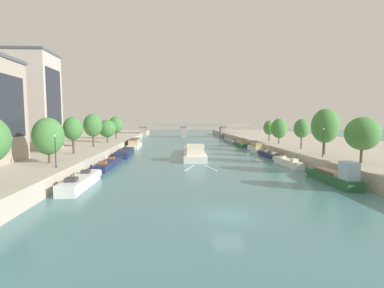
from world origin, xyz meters
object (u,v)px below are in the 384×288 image
(moored_boat_left_gap_after, at_px, (108,164))
(tree_left_nearest, at_px, (48,136))
(tree_right_far, at_px, (269,128))
(moored_boat_right_midway, at_px, (241,143))
(lamppost_right_bank, at_px, (323,141))
(tree_right_by_lamp, at_px, (302,128))
(moored_boat_right_gap_after, at_px, (231,141))
(moored_boat_right_end, at_px, (287,162))
(tree_right_midway, at_px, (279,128))
(moored_boat_left_lone, at_px, (81,181))
(tree_right_third, at_px, (325,126))
(moored_boat_left_midway, at_px, (135,144))
(tree_left_end_of_row, at_px, (93,125))
(moored_boat_right_far, at_px, (269,155))
(moored_boat_left_upstream, at_px, (125,152))
(tree_right_second, at_px, (362,134))
(moored_boat_right_near, at_px, (255,147))
(lamppost_left_bank, at_px, (55,149))
(tree_left_by_lamp, at_px, (116,125))
(moored_boat_right_second, at_px, (334,176))
(tree_left_midway, at_px, (107,129))
(tree_left_second, at_px, (73,129))
(barge_midriver, at_px, (194,152))
(bridge_far, at_px, (183,128))

(moored_boat_left_gap_after, xyz_separation_m, tree_left_nearest, (-6.55, -8.05, 5.37))
(tree_left_nearest, xyz_separation_m, tree_right_far, (45.37, 37.44, -0.07))
(moored_boat_right_midway, distance_m, lamppost_right_bank, 40.89)
(tree_right_by_lamp, bearing_deg, moored_boat_right_gap_after, 98.79)
(moored_boat_right_end, xyz_separation_m, tree_right_midway, (6.33, 20.88, 5.36))
(tree_left_nearest, relative_size, lamppost_right_bank, 1.35)
(moored_boat_left_lone, relative_size, tree_right_third, 1.37)
(moored_boat_left_midway, xyz_separation_m, lamppost_right_bank, (36.29, -39.59, 3.64))
(tree_left_end_of_row, xyz_separation_m, tree_right_midway, (44.94, 5.13, -0.95))
(moored_boat_right_gap_after, bearing_deg, moored_boat_right_far, -89.39)
(moored_boat_left_upstream, relative_size, tree_right_second, 2.32)
(moored_boat_left_lone, relative_size, moored_boat_right_gap_after, 0.75)
(moored_boat_right_midway, bearing_deg, tree_right_far, -44.86)
(moored_boat_right_end, distance_m, tree_right_third, 9.14)
(moored_boat_right_end, height_order, moored_boat_right_midway, moored_boat_right_midway)
(moored_boat_left_upstream, relative_size, tree_left_nearest, 2.35)
(moored_boat_right_near, distance_m, lamppost_left_bank, 49.94)
(tree_left_by_lamp, height_order, tree_right_by_lamp, tree_left_by_lamp)
(moored_boat_right_second, bearing_deg, tree_left_midway, 131.63)
(moored_boat_right_end, bearing_deg, moored_boat_right_gap_after, 89.85)
(lamppost_left_bank, bearing_deg, tree_right_third, 14.05)
(tree_left_second, relative_size, tree_right_third, 0.82)
(barge_midriver, height_order, tree_right_midway, tree_right_midway)
(moored_boat_left_lone, relative_size, lamppost_left_bank, 2.58)
(moored_boat_right_midway, distance_m, tree_left_end_of_row, 44.47)
(tree_right_midway, bearing_deg, moored_boat_right_far, -121.02)
(tree_right_midway, height_order, bridge_far, tree_right_midway)
(tree_left_midway, relative_size, lamppost_left_bank, 1.42)
(moored_boat_left_upstream, height_order, tree_left_midway, tree_left_midway)
(tree_right_by_lamp, bearing_deg, tree_right_far, 89.18)
(tree_left_midway, relative_size, tree_right_second, 0.92)
(moored_boat_left_lone, relative_size, moored_boat_right_second, 1.02)
(moored_boat_right_end, relative_size, tree_left_second, 1.54)
(moored_boat_right_near, distance_m, tree_left_end_of_row, 40.29)
(moored_boat_right_end, bearing_deg, moored_boat_left_lone, -156.51)
(moored_boat_left_midway, height_order, moored_boat_right_second, moored_boat_right_second)
(tree_left_nearest, xyz_separation_m, lamppost_left_bank, (2.49, -3.87, -1.50))
(tree_left_end_of_row, bearing_deg, tree_left_by_lamp, 90.50)
(tree_left_nearest, distance_m, tree_right_midway, 53.06)
(moored_boat_left_upstream, distance_m, tree_left_midway, 14.79)
(tree_left_midway, distance_m, tree_right_far, 45.44)
(tree_right_far, xyz_separation_m, lamppost_left_bank, (-42.88, -41.31, -1.44))
(barge_midriver, bearing_deg, tree_right_third, -31.50)
(tree_left_midway, bearing_deg, tree_left_by_lamp, 91.34)
(tree_right_third, height_order, tree_right_midway, tree_right_third)
(moored_boat_right_end, relative_size, tree_left_by_lamp, 1.46)
(tree_right_second, height_order, tree_right_far, tree_right_second)
(tree_left_end_of_row, bearing_deg, tree_left_midway, 89.65)
(moored_boat_right_near, xyz_separation_m, tree_left_end_of_row, (-39.32, -6.55, 5.85))
(moored_boat_left_midway, xyz_separation_m, moored_boat_right_second, (32.22, -50.00, -0.08))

